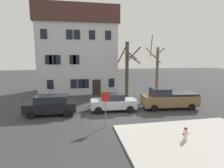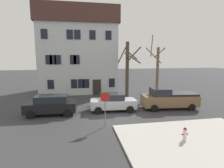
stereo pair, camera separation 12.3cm
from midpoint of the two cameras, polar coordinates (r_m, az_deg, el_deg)
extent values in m
plane|color=#38383A|center=(15.57, 0.23, -10.73)|extent=(120.00, 120.00, 0.00)
cube|color=#B7B5AD|center=(12.53, 25.55, -16.34)|extent=(9.22, 6.75, 0.12)
cube|color=silver|center=(27.21, -10.86, 7.78)|extent=(10.66, 6.29, 9.60)
cube|color=#4C2D28|center=(27.78, -11.24, 20.21)|extent=(11.16, 6.79, 2.37)
cube|color=#2D231E|center=(24.48, -5.12, -1.01)|extent=(1.10, 0.12, 2.10)
cube|color=black|center=(24.57, -19.29, -0.14)|extent=(0.80, 0.08, 1.20)
cube|color=black|center=(24.30, -12.30, 0.06)|extent=(0.80, 0.08, 1.20)
cube|color=black|center=(24.29, -10.13, 0.12)|extent=(0.80, 0.08, 1.20)
cube|color=black|center=(24.31, -8.52, 0.16)|extent=(0.80, 0.08, 1.20)
cube|color=black|center=(24.70, -0.31, 0.40)|extent=(0.80, 0.08, 1.20)
cube|color=black|center=(24.31, -19.81, 7.32)|extent=(0.80, 0.08, 1.20)
cube|color=black|center=(24.24, -18.68, 7.38)|extent=(0.80, 0.08, 1.20)
cube|color=black|center=(24.17, -17.24, 7.44)|extent=(0.80, 0.08, 1.20)
cube|color=black|center=(24.04, -12.60, 7.62)|extent=(0.80, 0.08, 1.20)
cube|color=black|center=(24.03, -11.52, 7.65)|extent=(0.80, 0.08, 1.20)
cube|color=black|center=(24.54, -21.19, 14.76)|extent=(0.80, 0.08, 1.20)
cube|color=black|center=(24.21, -13.64, 15.18)|extent=(0.80, 0.08, 1.20)
cube|color=black|center=(24.19, -11.30, 15.26)|extent=(0.80, 0.08, 1.20)
cube|color=black|center=(24.26, -6.54, 15.35)|extent=(0.80, 0.08, 1.20)
cube|color=black|center=(24.52, -1.40, 15.33)|extent=(0.80, 0.08, 1.20)
cylinder|color=#4C3D2D|center=(22.96, 4.65, 4.57)|extent=(0.44, 0.44, 7.05)
cylinder|color=#4C3D2D|center=(22.22, 6.01, 9.28)|extent=(1.71, 0.77, 1.15)
cylinder|color=#4C3D2D|center=(23.40, 3.09, 9.46)|extent=(1.50, 1.19, 2.21)
cylinder|color=#4C3D2D|center=(21.94, 6.48, 8.20)|extent=(2.34, 0.96, 1.37)
cylinder|color=#4C3D2D|center=(23.80, 6.58, 9.19)|extent=(1.49, 2.13, 2.12)
cylinder|color=brown|center=(23.49, 14.08, 3.58)|extent=(0.35, 0.35, 6.36)
cylinder|color=brown|center=(22.48, 12.84, 9.01)|extent=(1.36, 1.94, 1.93)
cylinder|color=brown|center=(24.07, 14.78, 9.71)|extent=(1.17, 1.05, 1.30)
cylinder|color=brown|center=(23.51, 12.38, 11.97)|extent=(0.93, 1.58, 2.77)
cube|color=black|center=(17.00, -19.15, -6.92)|extent=(4.51, 2.01, 0.85)
cube|color=#1E232B|center=(16.80, -18.97, -4.51)|extent=(2.82, 1.72, 0.62)
cylinder|color=black|center=(16.62, -24.83, -9.06)|extent=(0.69, 0.25, 0.68)
cylinder|color=black|center=(18.30, -23.23, -7.35)|extent=(0.69, 0.25, 0.68)
cylinder|color=black|center=(16.03, -14.31, -9.15)|extent=(0.69, 0.25, 0.68)
cylinder|color=black|center=(17.76, -13.71, -7.36)|extent=(0.69, 0.25, 0.68)
cube|color=#B7BABF|center=(17.25, 0.20, -6.27)|extent=(4.44, 2.05, 0.80)
cube|color=#1E232B|center=(17.08, 0.20, -4.03)|extent=(2.09, 1.68, 0.58)
cylinder|color=black|center=(16.40, -4.59, -8.49)|extent=(0.69, 0.27, 0.68)
cylinder|color=black|center=(18.08, -4.82, -6.84)|extent=(0.69, 0.27, 0.68)
cylinder|color=black|center=(16.77, 5.63, -8.11)|extent=(0.69, 0.27, 0.68)
cylinder|color=black|center=(18.42, 4.44, -6.55)|extent=(0.69, 0.27, 0.68)
cube|color=brown|center=(18.93, 17.67, -4.91)|extent=(5.64, 2.49, 1.07)
cube|color=#1E232B|center=(18.38, 14.97, -2.37)|extent=(1.91, 1.91, 0.70)
cube|color=black|center=(19.30, 21.05, -2.89)|extent=(3.01, 2.17, 0.20)
cylinder|color=black|center=(17.51, 13.21, -7.58)|extent=(0.70, 0.28, 0.68)
cylinder|color=black|center=(19.33, 11.33, -5.96)|extent=(0.70, 0.28, 0.68)
cylinder|color=black|center=(19.01, 23.98, -6.81)|extent=(0.70, 0.28, 0.68)
cylinder|color=black|center=(20.70, 21.29, -5.41)|extent=(0.70, 0.28, 0.68)
cylinder|color=silver|center=(12.19, 22.17, -14.75)|extent=(0.22, 0.22, 0.69)
sphere|color=red|center=(12.05, 22.27, -13.15)|extent=(0.21, 0.21, 0.21)
cylinder|color=red|center=(12.09, 21.52, -14.73)|extent=(0.10, 0.09, 0.09)
cylinder|color=red|center=(12.26, 22.82, -14.48)|extent=(0.10, 0.09, 0.09)
cylinder|color=slate|center=(13.33, -2.30, -8.29)|extent=(0.07, 0.07, 2.57)
cube|color=red|center=(13.06, -2.32, -4.18)|extent=(0.60, 0.03, 0.60)
cube|color=#1E8C38|center=(13.04, -2.35, -3.07)|extent=(0.76, 0.02, 0.18)
torus|color=black|center=(22.46, -17.70, -4.10)|extent=(0.71, 0.17, 0.71)
torus|color=black|center=(22.44, -20.36, -4.25)|extent=(0.71, 0.17, 0.71)
cylinder|color=#1E4C8C|center=(22.40, -19.06, -3.63)|extent=(0.99, 0.21, 0.19)
cylinder|color=#1E4C8C|center=(22.35, -19.60, -3.08)|extent=(0.09, 0.05, 0.45)
camera|label=1|loc=(0.06, -90.20, -0.03)|focal=28.55mm
camera|label=2|loc=(0.06, 89.80, 0.03)|focal=28.55mm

